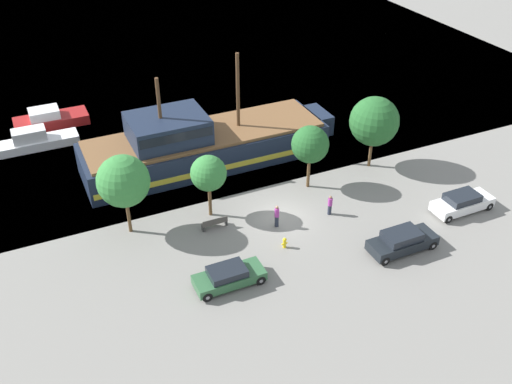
# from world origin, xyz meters

# --- Properties ---
(ground_plane) EXTENTS (160.00, 160.00, 0.00)m
(ground_plane) POSITION_xyz_m (0.00, 0.00, 0.00)
(ground_plane) COLOR gray
(water_surface) EXTENTS (80.00, 80.00, 0.00)m
(water_surface) POSITION_xyz_m (0.00, 44.00, 0.00)
(water_surface) COLOR #38667F
(water_surface) RESTS_ON ground
(pirate_ship) EXTENTS (20.94, 5.87, 8.77)m
(pirate_ship) POSITION_xyz_m (-2.50, 9.49, 1.69)
(pirate_ship) COLOR #192338
(pirate_ship) RESTS_ON water_surface
(moored_boat_dockside) EXTENTS (6.77, 1.92, 1.78)m
(moored_boat_dockside) POSITION_xyz_m (-14.57, 17.76, 0.65)
(moored_boat_dockside) COLOR silver
(moored_boat_dockside) RESTS_ON water_surface
(moored_boat_outer) EXTENTS (6.48, 2.50, 1.70)m
(moored_boat_outer) POSITION_xyz_m (-12.85, 21.46, 0.64)
(moored_boat_outer) COLOR maroon
(moored_boat_outer) RESTS_ON water_surface
(parked_car_curb_front) EXTENTS (4.57, 1.78, 1.42)m
(parked_car_curb_front) POSITION_xyz_m (12.06, -4.67, 0.70)
(parked_car_curb_front) COLOR white
(parked_car_curb_front) RESTS_ON ground_plane
(parked_car_curb_mid) EXTENTS (4.62, 1.82, 1.48)m
(parked_car_curb_mid) POSITION_xyz_m (5.44, -6.53, 0.73)
(parked_car_curb_mid) COLOR black
(parked_car_curb_mid) RESTS_ON ground_plane
(parked_car_curb_rear) EXTENTS (4.32, 1.79, 1.28)m
(parked_car_curb_rear) POSITION_xyz_m (-6.05, -4.88, 0.64)
(parked_car_curb_rear) COLOR #2D5B38
(parked_car_curb_rear) RESTS_ON ground_plane
(fire_hydrant) EXTENTS (0.42, 0.25, 0.76)m
(fire_hydrant) POSITION_xyz_m (-1.37, -3.12, 0.41)
(fire_hydrant) COLOR yellow
(fire_hydrant) RESTS_ON ground_plane
(bench_promenade_east) EXTENTS (1.81, 0.45, 0.85)m
(bench_promenade_east) POSITION_xyz_m (-4.79, 0.73, 0.44)
(bench_promenade_east) COLOR #4C4742
(bench_promenade_east) RESTS_ON ground_plane
(pedestrian_walking_near) EXTENTS (0.32, 0.32, 1.55)m
(pedestrian_walking_near) POSITION_xyz_m (3.24, -1.11, 0.77)
(pedestrian_walking_near) COLOR #232838
(pedestrian_walking_near) RESTS_ON ground_plane
(pedestrian_walking_far) EXTENTS (0.32, 0.32, 1.69)m
(pedestrian_walking_far) POSITION_xyz_m (-0.82, -0.83, 0.86)
(pedestrian_walking_far) COLOR #232838
(pedestrian_walking_far) RESTS_ON ground_plane
(tree_row_east) EXTENTS (3.48, 3.48, 5.80)m
(tree_row_east) POSITION_xyz_m (-10.15, 2.83, 4.05)
(tree_row_east) COLOR brown
(tree_row_east) RESTS_ON ground_plane
(tree_row_mideast) EXTENTS (2.51, 2.51, 4.72)m
(tree_row_mideast) POSITION_xyz_m (-4.49, 2.35, 3.45)
(tree_row_mideast) COLOR brown
(tree_row_mideast) RESTS_ON ground_plane
(tree_row_midwest) EXTENTS (2.79, 2.79, 5.05)m
(tree_row_midwest) POSITION_xyz_m (3.60, 2.72, 3.64)
(tree_row_midwest) COLOR brown
(tree_row_midwest) RESTS_ON ground_plane
(tree_row_west) EXTENTS (3.86, 3.86, 5.92)m
(tree_row_west) POSITION_xyz_m (9.60, 3.36, 3.99)
(tree_row_west) COLOR brown
(tree_row_west) RESTS_ON ground_plane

